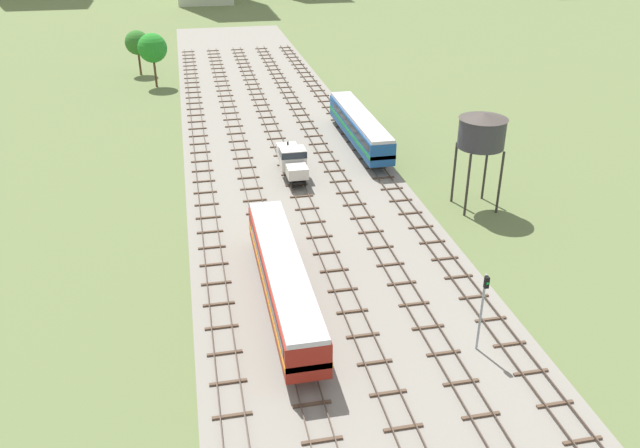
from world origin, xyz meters
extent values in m
plane|color=#5B6B3D|center=(0.00, 56.00, 0.00)|extent=(480.00, 480.00, 0.00)
cube|color=gray|center=(0.00, 56.00, 0.00)|extent=(23.25, 176.00, 0.01)
cube|color=#47382D|center=(-10.34, 57.00, 0.22)|extent=(0.07, 126.00, 0.15)
cube|color=#47382D|center=(-8.91, 57.00, 0.22)|extent=(0.07, 126.00, 0.15)
cube|color=brown|center=(-9.62, 16.50, 0.07)|extent=(2.40, 0.22, 0.14)
cube|color=brown|center=(-9.62, 19.50, 0.07)|extent=(2.40, 0.22, 0.14)
cube|color=brown|center=(-9.62, 22.50, 0.07)|extent=(2.40, 0.22, 0.14)
cube|color=brown|center=(-9.62, 25.50, 0.07)|extent=(2.40, 0.22, 0.14)
cube|color=brown|center=(-9.62, 28.50, 0.07)|extent=(2.40, 0.22, 0.14)
cube|color=brown|center=(-9.62, 31.50, 0.07)|extent=(2.40, 0.22, 0.14)
cube|color=brown|center=(-9.62, 34.50, 0.07)|extent=(2.40, 0.22, 0.14)
cube|color=brown|center=(-9.62, 37.50, 0.07)|extent=(2.40, 0.22, 0.14)
cube|color=brown|center=(-9.62, 40.50, 0.07)|extent=(2.40, 0.22, 0.14)
cube|color=brown|center=(-9.62, 43.50, 0.07)|extent=(2.40, 0.22, 0.14)
cube|color=brown|center=(-9.62, 46.50, 0.07)|extent=(2.40, 0.22, 0.14)
cube|color=brown|center=(-9.62, 49.50, 0.07)|extent=(2.40, 0.22, 0.14)
cube|color=brown|center=(-9.62, 52.50, 0.07)|extent=(2.40, 0.22, 0.14)
cube|color=brown|center=(-9.62, 55.50, 0.07)|extent=(2.40, 0.22, 0.14)
cube|color=brown|center=(-9.62, 58.50, 0.07)|extent=(2.40, 0.22, 0.14)
cube|color=brown|center=(-9.62, 61.50, 0.07)|extent=(2.40, 0.22, 0.14)
cube|color=brown|center=(-9.62, 64.50, 0.07)|extent=(2.40, 0.22, 0.14)
cube|color=brown|center=(-9.62, 67.50, 0.07)|extent=(2.40, 0.22, 0.14)
cube|color=brown|center=(-9.62, 70.50, 0.07)|extent=(2.40, 0.22, 0.14)
cube|color=brown|center=(-9.62, 73.50, 0.07)|extent=(2.40, 0.22, 0.14)
cube|color=brown|center=(-9.62, 76.50, 0.07)|extent=(2.40, 0.22, 0.14)
cube|color=brown|center=(-9.62, 79.50, 0.07)|extent=(2.40, 0.22, 0.14)
cube|color=brown|center=(-9.62, 82.50, 0.07)|extent=(2.40, 0.22, 0.14)
cube|color=brown|center=(-9.62, 85.50, 0.07)|extent=(2.40, 0.22, 0.14)
cube|color=brown|center=(-9.62, 88.50, 0.07)|extent=(2.40, 0.22, 0.14)
cube|color=brown|center=(-9.62, 91.50, 0.07)|extent=(2.40, 0.22, 0.14)
cube|color=brown|center=(-9.62, 94.50, 0.07)|extent=(2.40, 0.22, 0.14)
cube|color=brown|center=(-9.62, 97.50, 0.07)|extent=(2.40, 0.22, 0.14)
cube|color=brown|center=(-9.62, 100.50, 0.07)|extent=(2.40, 0.22, 0.14)
cube|color=brown|center=(-9.62, 103.50, 0.07)|extent=(2.40, 0.22, 0.14)
cube|color=brown|center=(-9.62, 106.50, 0.07)|extent=(2.40, 0.22, 0.14)
cube|color=brown|center=(-9.62, 109.50, 0.07)|extent=(2.40, 0.22, 0.14)
cube|color=brown|center=(-9.62, 112.50, 0.07)|extent=(2.40, 0.22, 0.14)
cube|color=brown|center=(-9.62, 115.50, 0.07)|extent=(2.40, 0.22, 0.14)
cube|color=brown|center=(-9.62, 118.50, 0.07)|extent=(2.40, 0.22, 0.14)
cube|color=#47382D|center=(-5.53, 57.00, 0.22)|extent=(0.07, 126.00, 0.15)
cube|color=#47382D|center=(-4.09, 57.00, 0.22)|extent=(0.07, 126.00, 0.15)
cube|color=brown|center=(-4.81, 13.50, 0.07)|extent=(2.40, 0.22, 0.14)
cube|color=brown|center=(-4.81, 16.50, 0.07)|extent=(2.40, 0.22, 0.14)
cube|color=brown|center=(-4.81, 19.50, 0.07)|extent=(2.40, 0.22, 0.14)
cube|color=brown|center=(-4.81, 22.50, 0.07)|extent=(2.40, 0.22, 0.14)
cube|color=brown|center=(-4.81, 25.50, 0.07)|extent=(2.40, 0.22, 0.14)
cube|color=brown|center=(-4.81, 28.50, 0.07)|extent=(2.40, 0.22, 0.14)
cube|color=brown|center=(-4.81, 31.50, 0.07)|extent=(2.40, 0.22, 0.14)
cube|color=brown|center=(-4.81, 34.50, 0.07)|extent=(2.40, 0.22, 0.14)
cube|color=brown|center=(-4.81, 37.50, 0.07)|extent=(2.40, 0.22, 0.14)
cube|color=brown|center=(-4.81, 40.50, 0.07)|extent=(2.40, 0.22, 0.14)
cube|color=brown|center=(-4.81, 43.50, 0.07)|extent=(2.40, 0.22, 0.14)
cube|color=brown|center=(-4.81, 46.50, 0.07)|extent=(2.40, 0.22, 0.14)
cube|color=brown|center=(-4.81, 49.50, 0.07)|extent=(2.40, 0.22, 0.14)
cube|color=brown|center=(-4.81, 52.50, 0.07)|extent=(2.40, 0.22, 0.14)
cube|color=brown|center=(-4.81, 55.50, 0.07)|extent=(2.40, 0.22, 0.14)
cube|color=brown|center=(-4.81, 58.50, 0.07)|extent=(2.40, 0.22, 0.14)
cube|color=brown|center=(-4.81, 61.50, 0.07)|extent=(2.40, 0.22, 0.14)
cube|color=brown|center=(-4.81, 64.50, 0.07)|extent=(2.40, 0.22, 0.14)
cube|color=brown|center=(-4.81, 67.50, 0.07)|extent=(2.40, 0.22, 0.14)
cube|color=brown|center=(-4.81, 70.50, 0.07)|extent=(2.40, 0.22, 0.14)
cube|color=brown|center=(-4.81, 73.50, 0.07)|extent=(2.40, 0.22, 0.14)
cube|color=brown|center=(-4.81, 76.50, 0.07)|extent=(2.40, 0.22, 0.14)
cube|color=brown|center=(-4.81, 79.50, 0.07)|extent=(2.40, 0.22, 0.14)
cube|color=brown|center=(-4.81, 82.50, 0.07)|extent=(2.40, 0.22, 0.14)
cube|color=brown|center=(-4.81, 85.50, 0.07)|extent=(2.40, 0.22, 0.14)
cube|color=brown|center=(-4.81, 88.50, 0.07)|extent=(2.40, 0.22, 0.14)
cube|color=brown|center=(-4.81, 91.50, 0.07)|extent=(2.40, 0.22, 0.14)
cube|color=brown|center=(-4.81, 94.50, 0.07)|extent=(2.40, 0.22, 0.14)
cube|color=brown|center=(-4.81, 97.50, 0.07)|extent=(2.40, 0.22, 0.14)
cube|color=brown|center=(-4.81, 100.50, 0.07)|extent=(2.40, 0.22, 0.14)
cube|color=brown|center=(-4.81, 103.50, 0.07)|extent=(2.40, 0.22, 0.14)
cube|color=brown|center=(-4.81, 106.50, 0.07)|extent=(2.40, 0.22, 0.14)
cube|color=brown|center=(-4.81, 109.50, 0.07)|extent=(2.40, 0.22, 0.14)
cube|color=brown|center=(-4.81, 112.50, 0.07)|extent=(2.40, 0.22, 0.14)
cube|color=brown|center=(-4.81, 115.50, 0.07)|extent=(2.40, 0.22, 0.14)
cube|color=brown|center=(-4.81, 118.50, 0.07)|extent=(2.40, 0.22, 0.14)
cube|color=#47382D|center=(-0.72, 57.00, 0.22)|extent=(0.07, 126.00, 0.15)
cube|color=#47382D|center=(0.72, 57.00, 0.22)|extent=(0.07, 126.00, 0.15)
cube|color=brown|center=(0.00, 13.50, 0.07)|extent=(2.40, 0.22, 0.14)
cube|color=brown|center=(0.00, 16.50, 0.07)|extent=(2.40, 0.22, 0.14)
cube|color=brown|center=(0.00, 19.50, 0.07)|extent=(2.40, 0.22, 0.14)
cube|color=brown|center=(0.00, 22.50, 0.07)|extent=(2.40, 0.22, 0.14)
cube|color=brown|center=(0.00, 25.50, 0.07)|extent=(2.40, 0.22, 0.14)
cube|color=brown|center=(0.00, 28.50, 0.07)|extent=(2.40, 0.22, 0.14)
cube|color=brown|center=(0.00, 31.50, 0.07)|extent=(2.40, 0.22, 0.14)
cube|color=brown|center=(0.00, 34.50, 0.07)|extent=(2.40, 0.22, 0.14)
cube|color=brown|center=(0.00, 37.50, 0.07)|extent=(2.40, 0.22, 0.14)
cube|color=brown|center=(0.00, 40.50, 0.07)|extent=(2.40, 0.22, 0.14)
cube|color=brown|center=(0.00, 43.50, 0.07)|extent=(2.40, 0.22, 0.14)
cube|color=brown|center=(0.00, 46.50, 0.07)|extent=(2.40, 0.22, 0.14)
cube|color=brown|center=(0.00, 49.50, 0.07)|extent=(2.40, 0.22, 0.14)
cube|color=brown|center=(0.00, 52.50, 0.07)|extent=(2.40, 0.22, 0.14)
cube|color=brown|center=(0.00, 55.50, 0.07)|extent=(2.40, 0.22, 0.14)
cube|color=brown|center=(0.00, 58.50, 0.07)|extent=(2.40, 0.22, 0.14)
cube|color=brown|center=(0.00, 61.50, 0.07)|extent=(2.40, 0.22, 0.14)
cube|color=brown|center=(0.00, 64.50, 0.07)|extent=(2.40, 0.22, 0.14)
cube|color=brown|center=(0.00, 67.50, 0.07)|extent=(2.40, 0.22, 0.14)
cube|color=brown|center=(0.00, 70.50, 0.07)|extent=(2.40, 0.22, 0.14)
cube|color=brown|center=(0.00, 73.50, 0.07)|extent=(2.40, 0.22, 0.14)
cube|color=brown|center=(0.00, 76.50, 0.07)|extent=(2.40, 0.22, 0.14)
cube|color=brown|center=(0.00, 79.50, 0.07)|extent=(2.40, 0.22, 0.14)
cube|color=brown|center=(0.00, 82.50, 0.07)|extent=(2.40, 0.22, 0.14)
cube|color=brown|center=(0.00, 85.50, 0.07)|extent=(2.40, 0.22, 0.14)
cube|color=brown|center=(0.00, 88.50, 0.07)|extent=(2.40, 0.22, 0.14)
cube|color=brown|center=(0.00, 91.50, 0.07)|extent=(2.40, 0.22, 0.14)
cube|color=brown|center=(0.00, 94.50, 0.07)|extent=(2.40, 0.22, 0.14)
cube|color=brown|center=(0.00, 97.50, 0.07)|extent=(2.40, 0.22, 0.14)
cube|color=brown|center=(0.00, 100.50, 0.07)|extent=(2.40, 0.22, 0.14)
cube|color=brown|center=(0.00, 103.50, 0.07)|extent=(2.40, 0.22, 0.14)
cube|color=brown|center=(0.00, 106.50, 0.07)|extent=(2.40, 0.22, 0.14)
cube|color=brown|center=(0.00, 109.50, 0.07)|extent=(2.40, 0.22, 0.14)
cube|color=brown|center=(0.00, 112.50, 0.07)|extent=(2.40, 0.22, 0.14)
cube|color=brown|center=(0.00, 115.50, 0.07)|extent=(2.40, 0.22, 0.14)
cube|color=brown|center=(0.00, 118.50, 0.07)|extent=(2.40, 0.22, 0.14)
cube|color=#47382D|center=(4.09, 57.00, 0.22)|extent=(0.07, 126.00, 0.15)
cube|color=#47382D|center=(5.53, 57.00, 0.22)|extent=(0.07, 126.00, 0.15)
cube|color=brown|center=(4.81, 13.50, 0.07)|extent=(2.40, 0.22, 0.14)
cube|color=brown|center=(4.81, 16.50, 0.07)|extent=(2.40, 0.22, 0.14)
cube|color=brown|center=(4.81, 19.50, 0.07)|extent=(2.40, 0.22, 0.14)
cube|color=brown|center=(4.81, 22.50, 0.07)|extent=(2.40, 0.22, 0.14)
cube|color=brown|center=(4.81, 25.50, 0.07)|extent=(2.40, 0.22, 0.14)
cube|color=brown|center=(4.81, 28.50, 0.07)|extent=(2.40, 0.22, 0.14)
cube|color=brown|center=(4.81, 31.50, 0.07)|extent=(2.40, 0.22, 0.14)
cube|color=brown|center=(4.81, 34.50, 0.07)|extent=(2.40, 0.22, 0.14)
cube|color=brown|center=(4.81, 37.50, 0.07)|extent=(2.40, 0.22, 0.14)
cube|color=brown|center=(4.81, 40.50, 0.07)|extent=(2.40, 0.22, 0.14)
cube|color=brown|center=(4.81, 43.50, 0.07)|extent=(2.40, 0.22, 0.14)
cube|color=brown|center=(4.81, 46.50, 0.07)|extent=(2.40, 0.22, 0.14)
cube|color=brown|center=(4.81, 49.50, 0.07)|extent=(2.40, 0.22, 0.14)
cube|color=brown|center=(4.81, 52.50, 0.07)|extent=(2.40, 0.22, 0.14)
cube|color=brown|center=(4.81, 55.50, 0.07)|extent=(2.40, 0.22, 0.14)
cube|color=brown|center=(4.81, 58.50, 0.07)|extent=(2.40, 0.22, 0.14)
cube|color=brown|center=(4.81, 61.50, 0.07)|extent=(2.40, 0.22, 0.14)
cube|color=brown|center=(4.81, 64.50, 0.07)|extent=(2.40, 0.22, 0.14)
cube|color=brown|center=(4.81, 67.50, 0.07)|extent=(2.40, 0.22, 0.14)
cube|color=brown|center=(4.81, 70.50, 0.07)|extent=(2.40, 0.22, 0.14)
cube|color=brown|center=(4.81, 73.50, 0.07)|extent=(2.40, 0.22, 0.14)
cube|color=brown|center=(4.81, 76.50, 0.07)|extent=(2.40, 0.22, 0.14)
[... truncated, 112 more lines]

